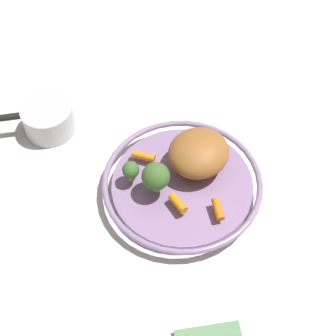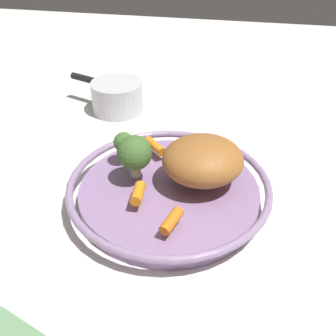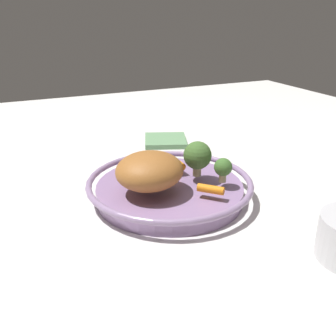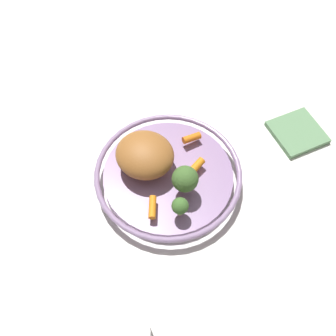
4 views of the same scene
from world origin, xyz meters
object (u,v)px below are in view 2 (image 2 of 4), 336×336
broccoli_floret_mid (124,143)px  serving_bowl (169,192)px  broccoli_floret_large (135,153)px  baby_carrot_back (155,146)px  roast_chicken_piece (203,160)px  saucepan (117,96)px  baby_carrot_near_rim (171,221)px  baby_carrot_center (138,193)px

broccoli_floret_mid → serving_bowl: bearing=-31.7°
broccoli_floret_mid → broccoli_floret_large: bearing=-56.2°
baby_carrot_back → broccoli_floret_large: (-0.02, -0.08, 0.04)m
roast_chicken_piece → baby_carrot_back: (-0.10, 0.07, -0.03)m
broccoli_floret_mid → baby_carrot_back: bearing=36.6°
broccoli_floret_mid → roast_chicken_piece: bearing=-13.4°
broccoli_floret_large → saucepan: (-0.12, 0.30, -0.05)m
baby_carrot_back → baby_carrot_near_rim: (0.07, -0.19, 0.00)m
baby_carrot_center → baby_carrot_back: bearing=91.3°
roast_chicken_piece → broccoli_floret_large: 0.11m
saucepan → serving_bowl: bearing=-59.7°
roast_chicken_piece → baby_carrot_near_rim: (-0.03, -0.12, -0.03)m
baby_carrot_center → baby_carrot_back: (-0.00, 0.14, -0.00)m
baby_carrot_back → broccoli_floret_mid: (-0.05, -0.04, 0.02)m
serving_bowl → roast_chicken_piece: 0.08m
baby_carrot_near_rim → broccoli_floret_large: size_ratio=0.60×
serving_bowl → broccoli_floret_mid: 0.12m
baby_carrot_back → broccoli_floret_large: 0.09m
baby_carrot_center → broccoli_floret_mid: size_ratio=0.90×
baby_carrot_near_rim → roast_chicken_piece: bearing=76.3°
broccoli_floret_large → baby_carrot_near_rim: bearing=-53.6°
baby_carrot_center → broccoli_floret_mid: 0.12m
broccoli_floret_large → baby_carrot_back: bearing=79.7°
roast_chicken_piece → baby_carrot_near_rim: roast_chicken_piece is taller
baby_carrot_back → baby_carrot_near_rim: size_ratio=1.13×
baby_carrot_near_rim → baby_carrot_back: bearing=108.8°
serving_bowl → baby_carrot_near_rim: size_ratio=7.64×
serving_bowl → roast_chicken_piece: (0.05, 0.02, 0.06)m
baby_carrot_back → baby_carrot_center: bearing=-88.7°
baby_carrot_back → broccoli_floret_large: bearing=-100.3°
broccoli_floret_mid → saucepan: 0.27m
serving_bowl → baby_carrot_near_rim: baby_carrot_near_rim is taller
roast_chicken_piece → baby_carrot_near_rim: bearing=-103.7°
saucepan → roast_chicken_piece: bearing=-51.0°
baby_carrot_back → saucepan: size_ratio=0.27×
baby_carrot_near_rim → broccoli_floret_large: bearing=126.4°
baby_carrot_back → serving_bowl: bearing=-64.5°
baby_carrot_back → broccoli_floret_mid: broccoli_floret_mid is taller
broccoli_floret_large → broccoli_floret_mid: broccoli_floret_large is taller
roast_chicken_piece → broccoli_floret_mid: roast_chicken_piece is taller
baby_carrot_near_rim → broccoli_floret_mid: 0.20m
baby_carrot_center → broccoli_floret_mid: (-0.05, 0.11, 0.02)m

